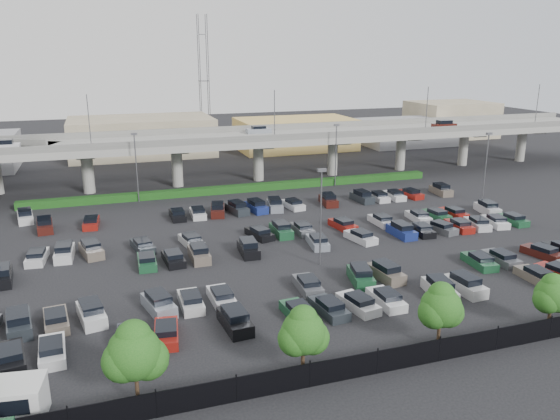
# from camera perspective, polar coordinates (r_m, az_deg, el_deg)

# --- Properties ---
(ground) EXTENTS (280.00, 280.00, 0.00)m
(ground) POSITION_cam_1_polar(r_m,az_deg,el_deg) (64.75, 1.46, -3.24)
(ground) COLOR black
(overpass) EXTENTS (150.00, 13.00, 15.80)m
(overpass) POSITION_cam_1_polar(r_m,az_deg,el_deg) (92.88, -5.41, 7.08)
(overpass) COLOR gray
(overpass) RESTS_ON ground
(hedge) EXTENTS (66.00, 1.60, 1.10)m
(hedge) POSITION_cam_1_polar(r_m,az_deg,el_deg) (87.54, -4.12, 2.26)
(hedge) COLOR #173A10
(hedge) RESTS_ON ground
(fence) EXTENTS (70.00, 0.10, 2.00)m
(fence) POSITION_cam_1_polar(r_m,az_deg,el_deg) (41.50, 15.08, -14.19)
(fence) COLOR black
(fence) RESTS_ON ground
(tree_row) EXTENTS (65.07, 3.66, 5.94)m
(tree_row) POSITION_cam_1_polar(r_m,az_deg,el_deg) (41.74, 15.11, -9.94)
(tree_row) COLOR #332316
(tree_row) RESTS_ON ground
(parked_cars) EXTENTS (63.07, 41.65, 1.67)m
(parked_cars) POSITION_cam_1_polar(r_m,az_deg,el_deg) (61.49, 2.89, -3.71)
(parked_cars) COLOR #695E52
(parked_cars) RESTS_ON ground
(light_poles) EXTENTS (66.90, 48.38, 10.30)m
(light_poles) POSITION_cam_1_polar(r_m,az_deg,el_deg) (63.57, -2.62, 2.25)
(light_poles) COLOR #525257
(light_poles) RESTS_ON ground
(distant_buildings) EXTENTS (138.00, 24.00, 9.00)m
(distant_buildings) POSITION_cam_1_polar(r_m,az_deg,el_deg) (125.03, -2.87, 7.96)
(distant_buildings) COLOR gray
(distant_buildings) RESTS_ON ground
(comm_tower) EXTENTS (2.40, 2.40, 30.00)m
(comm_tower) POSITION_cam_1_polar(r_m,az_deg,el_deg) (133.87, -7.95, 13.47)
(comm_tower) COLOR #525257
(comm_tower) RESTS_ON ground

